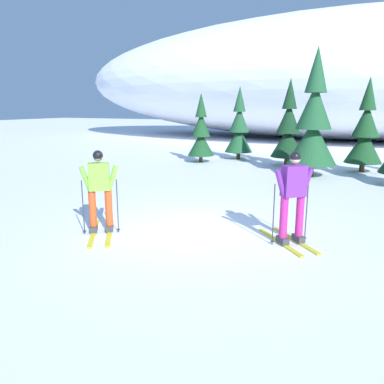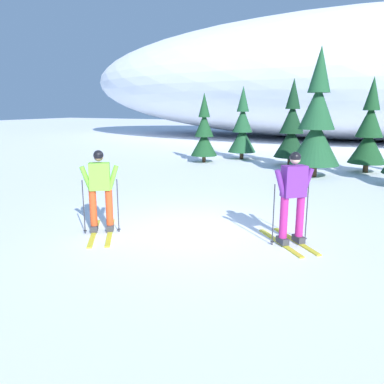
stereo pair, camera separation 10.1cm
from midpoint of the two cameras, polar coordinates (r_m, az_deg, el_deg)
name	(u,v)px [view 2 (the right image)]	position (r m, az deg, el deg)	size (l,w,h in m)	color
ground_plane	(194,230)	(8.27, 0.59, -5.72)	(120.00, 120.00, 0.00)	white
skier_purple_jacket	(293,196)	(7.46, 15.17, -0.60)	(1.41, 1.49, 1.79)	gold
skier_lime_jacket	(100,190)	(8.14, -13.16, 0.26)	(1.35, 1.70, 1.74)	gold
pine_tree_far_left	(204,134)	(18.08, 1.98, 8.68)	(1.24, 1.24, 3.21)	#47301E
pine_tree_left	(242,129)	(19.33, 7.66, 9.28)	(1.38, 1.38, 3.57)	#47301E
pine_tree_center_left	(292,130)	(17.65, 14.78, 8.96)	(1.46, 1.46, 3.79)	#47301E
pine_tree_center	(317,124)	(14.96, 18.25, 9.62)	(1.82, 1.82, 4.71)	#47301E
pine_tree_center_right	(369,133)	(16.79, 25.03, 7.95)	(1.44, 1.44, 3.74)	#47301E
snow_ridge_background	(353,77)	(33.60, 22.94, 15.44)	(46.66, 20.95, 9.56)	white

